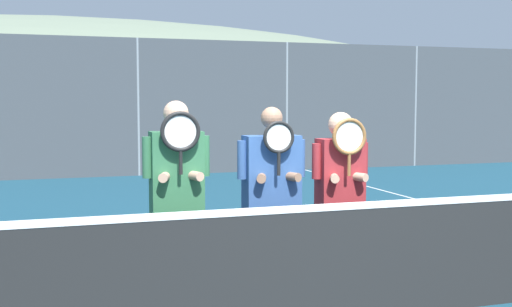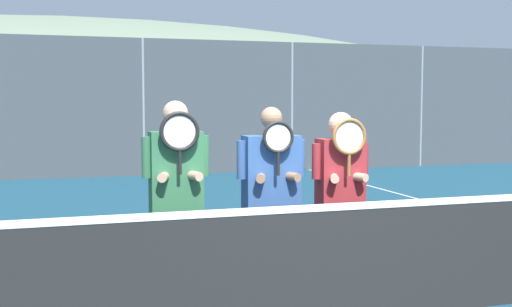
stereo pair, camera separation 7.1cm
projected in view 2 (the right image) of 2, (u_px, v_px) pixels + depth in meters
The scene contains 9 objects.
hill_distant at pixel (76, 119), 65.92m from camera, with size 100.94×56.08×19.63m.
clubhouse_building at pixel (64, 98), 22.56m from camera, with size 24.06×5.50×3.81m.
fence_back at pixel (144, 107), 15.57m from camera, with size 23.17×0.06×3.34m.
tennis_net at pixel (326, 263), 5.18m from camera, with size 11.67×0.09×1.09m.
player_leftmost at pixel (176, 189), 5.36m from camera, with size 0.57×0.34×1.82m.
player_center_left at pixel (271, 191), 5.58m from camera, with size 0.62×0.34×1.77m.
player_center_right at pixel (341, 188), 5.83m from camera, with size 0.55×0.34×1.72m.
car_left_of_center at pixel (26, 134), 17.48m from camera, with size 4.23×2.08×1.78m.
car_center at pixel (198, 132), 19.04m from camera, with size 4.16×1.94×1.77m.
Camera 2 is at (-2.06, -4.69, 1.82)m, focal length 45.00 mm.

